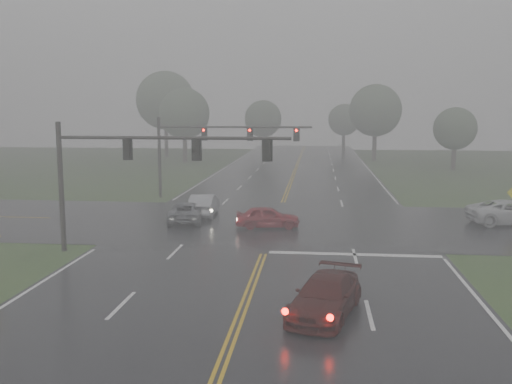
# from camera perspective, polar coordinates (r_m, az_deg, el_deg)

# --- Properties ---
(main_road) EXTENTS (18.00, 160.00, 0.02)m
(main_road) POSITION_cam_1_polar(r_m,az_deg,el_deg) (34.35, 1.70, -3.77)
(main_road) COLOR black
(main_road) RESTS_ON ground
(cross_street) EXTENTS (120.00, 14.00, 0.02)m
(cross_street) POSITION_cam_1_polar(r_m,az_deg,el_deg) (36.30, 1.95, -3.11)
(cross_street) COLOR black
(cross_street) RESTS_ON ground
(stop_bar) EXTENTS (8.50, 0.50, 0.01)m
(stop_bar) POSITION_cam_1_polar(r_m,az_deg,el_deg) (28.86, 9.81, -6.22)
(stop_bar) COLOR silver
(stop_bar) RESTS_ON ground
(sedan_maroon) EXTENTS (3.09, 5.02, 1.36)m
(sedan_maroon) POSITION_cam_1_polar(r_m,az_deg,el_deg) (20.61, 6.93, -12.13)
(sedan_maroon) COLOR #380C0A
(sedan_maroon) RESTS_ON ground
(sedan_red) EXTENTS (4.06, 2.03, 1.33)m
(sedan_red) POSITION_cam_1_polar(r_m,az_deg,el_deg) (34.81, 1.16, -3.61)
(sedan_red) COLOR maroon
(sedan_red) RESTS_ON ground
(sedan_silver) EXTENTS (1.77, 4.58, 1.49)m
(sedan_silver) POSITION_cam_1_polar(r_m,az_deg,el_deg) (38.91, -5.21, -2.37)
(sedan_silver) COLOR #9FA1A6
(sedan_silver) RESTS_ON ground
(car_grey) EXTENTS (2.65, 4.75, 1.26)m
(car_grey) POSITION_cam_1_polar(r_m,az_deg,el_deg) (36.99, -6.95, -2.96)
(car_grey) COLOR #5B5E63
(car_grey) RESTS_ON ground
(pickup_white) EXTENTS (5.72, 3.20, 1.51)m
(pickup_white) POSITION_cam_1_polar(r_m,az_deg,el_deg) (39.23, 24.18, -2.99)
(pickup_white) COLOR silver
(pickup_white) RESTS_ON ground
(signal_gantry_near) EXTENTS (11.68, 0.29, 6.56)m
(signal_gantry_near) POSITION_cam_1_polar(r_m,az_deg,el_deg) (28.79, -12.54, 2.98)
(signal_gantry_near) COLOR black
(signal_gantry_near) RESTS_ON ground
(signal_gantry_far) EXTENTS (12.49, 0.33, 6.54)m
(signal_gantry_far) POSITION_cam_1_polar(r_m,az_deg,el_deg) (46.14, -4.97, 5.08)
(signal_gantry_far) COLOR black
(signal_gantry_far) RESTS_ON ground
(tree_nw_a) EXTENTS (6.83, 6.83, 10.03)m
(tree_nw_a) POSITION_cam_1_polar(r_m,az_deg,el_deg) (77.96, -7.18, 7.79)
(tree_nw_a) COLOR #31261F
(tree_nw_a) RESTS_ON ground
(tree_ne_a) EXTENTS (7.25, 7.25, 10.65)m
(tree_ne_a) POSITION_cam_1_polar(r_m,az_deg,el_deg) (81.50, 11.85, 7.98)
(tree_ne_a) COLOR #31261F
(tree_ne_a) RESTS_ON ground
(tree_n_mid) EXTENTS (5.89, 5.89, 8.64)m
(tree_n_mid) POSITION_cam_1_polar(r_m,az_deg,el_deg) (91.16, 0.70, 7.34)
(tree_n_mid) COLOR #31261F
(tree_n_mid) RESTS_ON ground
(tree_e_near) EXTENTS (5.07, 5.07, 7.44)m
(tree_e_near) POSITION_cam_1_polar(r_m,az_deg,el_deg) (71.98, 19.28, 6.00)
(tree_e_near) COLOR #31261F
(tree_e_near) RESTS_ON ground
(tree_nw_b) EXTENTS (8.79, 8.79, 12.92)m
(tree_nw_b) POSITION_cam_1_polar(r_m,az_deg,el_deg) (87.97, -9.05, 9.04)
(tree_nw_b) COLOR #31261F
(tree_nw_b) RESTS_ON ground
(tree_n_far) EXTENTS (5.55, 5.55, 8.15)m
(tree_n_far) POSITION_cam_1_polar(r_m,az_deg,el_deg) (101.57, 8.80, 7.15)
(tree_n_far) COLOR #31261F
(tree_n_far) RESTS_ON ground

